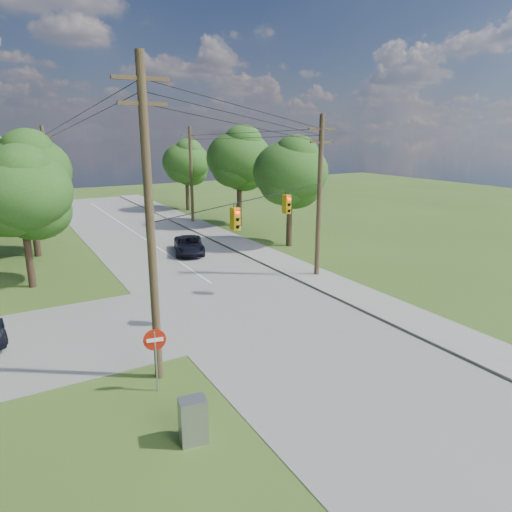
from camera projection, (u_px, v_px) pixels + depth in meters
ground at (264, 354)px, 19.93m from camera, size 140.00×140.00×0.00m
main_road at (249, 308)px, 25.08m from camera, size 10.00×100.00×0.03m
sidewalk_east at (343, 288)px, 28.28m from camera, size 2.60×100.00×0.12m
pole_sw at (150, 222)px, 16.44m from camera, size 2.00×0.32×12.00m
pole_ne at (319, 195)px, 29.48m from camera, size 2.00×0.32×10.50m
pole_north_e at (191, 175)px, 48.00m from camera, size 2.00×0.32×10.00m
pole_north_w at (48, 181)px, 41.33m from camera, size 2.00×0.32×10.00m
power_lines at (190, 136)px, 27.94m from camera, size 13.93×29.62×4.93m
traffic_signals at (263, 210)px, 23.44m from camera, size 4.91×3.27×1.05m
tree_w_near at (20, 192)px, 27.11m from camera, size 6.00×6.00×8.40m
tree_w_mid at (27, 171)px, 34.13m from camera, size 6.40×6.40×9.22m
tree_e_near at (290, 172)px, 37.47m from camera, size 6.20×6.20×8.81m
tree_e_mid at (239, 158)px, 45.91m from camera, size 6.60×6.60×9.64m
tree_e_far at (186, 162)px, 55.74m from camera, size 5.80×5.80×8.32m
car_main_north at (189, 245)px, 36.39m from camera, size 3.61×5.30×1.35m
control_cabinet at (193, 421)px, 14.07m from camera, size 0.91×0.72×1.49m
do_not_enter_sign at (155, 347)px, 16.61m from camera, size 0.82×0.20×2.50m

